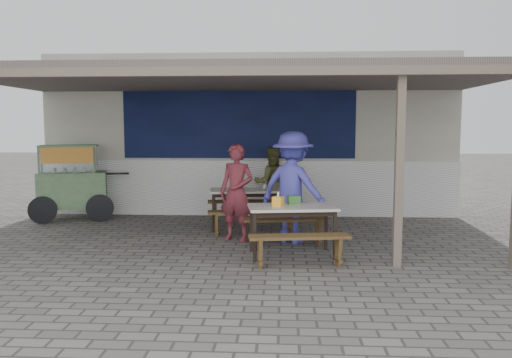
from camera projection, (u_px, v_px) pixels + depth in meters
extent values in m
plane|color=#65625C|center=(234.00, 248.00, 7.94)|extent=(60.00, 60.00, 0.00)
cube|color=beige|center=(250.00, 135.00, 11.34)|extent=(9.00, 1.20, 3.50)
cube|color=white|center=(248.00, 188.00, 10.83)|extent=(9.00, 0.10, 1.20)
cube|color=#0F1548|center=(238.00, 121.00, 10.71)|extent=(5.00, 0.03, 1.60)
cube|color=#5F5551|center=(239.00, 79.00, 8.65)|extent=(9.00, 4.20, 0.12)
cube|color=#726456|center=(226.00, 71.00, 6.63)|extent=(9.00, 0.12, 0.12)
cube|color=#726456|center=(399.00, 169.00, 6.78)|extent=(0.11, 0.11, 2.70)
cube|color=beige|center=(251.00, 190.00, 9.39)|extent=(1.60, 0.90, 0.04)
cube|color=black|center=(251.00, 193.00, 9.40)|extent=(1.48, 0.78, 0.06)
cube|color=black|center=(214.00, 213.00, 9.09)|extent=(0.05, 0.05, 0.71)
cube|color=black|center=(289.00, 212.00, 9.22)|extent=(0.05, 0.05, 0.71)
cube|color=black|center=(214.00, 208.00, 9.64)|extent=(0.05, 0.05, 0.71)
cube|color=black|center=(285.00, 207.00, 9.77)|extent=(0.05, 0.05, 0.71)
cube|color=brown|center=(254.00, 212.00, 8.79)|extent=(1.64, 0.52, 0.04)
cube|color=brown|center=(216.00, 225.00, 8.75)|extent=(0.09, 0.28, 0.41)
cube|color=brown|center=(290.00, 224.00, 8.88)|extent=(0.09, 0.28, 0.41)
cube|color=brown|center=(248.00, 201.00, 10.05)|extent=(1.64, 0.52, 0.04)
cube|color=brown|center=(215.00, 213.00, 10.01)|extent=(0.09, 0.28, 0.41)
cube|color=brown|center=(280.00, 212.00, 10.13)|extent=(0.09, 0.28, 0.41)
cube|color=beige|center=(292.00, 207.00, 7.39)|extent=(1.37, 0.87, 0.04)
cube|color=black|center=(292.00, 211.00, 7.39)|extent=(1.25, 0.76, 0.06)
cube|color=black|center=(255.00, 237.00, 7.09)|extent=(0.05, 0.05, 0.71)
cube|color=black|center=(335.00, 236.00, 7.19)|extent=(0.05, 0.05, 0.71)
cube|color=black|center=(252.00, 229.00, 7.66)|extent=(0.05, 0.05, 0.71)
cube|color=black|center=(326.00, 228.00, 7.76)|extent=(0.05, 0.05, 0.71)
cube|color=brown|center=(299.00, 237.00, 6.78)|extent=(1.41, 0.47, 0.04)
cube|color=brown|center=(260.00, 254.00, 6.75)|extent=(0.09, 0.28, 0.41)
cube|color=brown|center=(338.00, 252.00, 6.85)|extent=(0.09, 0.28, 0.41)
cube|color=brown|center=(286.00, 219.00, 8.06)|extent=(1.41, 0.47, 0.04)
cube|color=brown|center=(252.00, 234.00, 8.03)|extent=(0.09, 0.28, 0.41)
cube|color=brown|center=(318.00, 232.00, 8.13)|extent=(0.09, 0.28, 0.41)
cube|color=#6D8E5E|center=(73.00, 189.00, 10.34)|extent=(1.48, 1.07, 0.69)
cube|color=#6D8E5E|center=(74.00, 206.00, 10.38)|extent=(1.42, 1.01, 0.05)
cylinder|color=black|center=(43.00, 210.00, 9.88)|extent=(0.54, 0.22, 0.55)
cylinder|color=black|center=(100.00, 208.00, 10.15)|extent=(0.54, 0.22, 0.55)
cube|color=silver|center=(69.00, 159.00, 10.27)|extent=(1.22, 0.90, 0.54)
cube|color=#6D8E5E|center=(69.00, 146.00, 10.24)|extent=(1.27, 0.95, 0.04)
cube|color=#D56232|center=(67.00, 155.00, 9.95)|extent=(0.95, 0.32, 0.32)
cylinder|color=black|center=(112.00, 174.00, 10.51)|extent=(0.67, 0.25, 0.04)
imported|color=maroon|center=(237.00, 192.00, 8.39)|extent=(0.70, 0.57, 1.64)
imported|color=brown|center=(271.00, 183.00, 10.42)|extent=(0.81, 0.67, 1.51)
imported|color=#4847B7|center=(293.00, 187.00, 8.23)|extent=(1.38, 1.20, 1.85)
cube|color=#FFAD2A|center=(278.00, 201.00, 7.36)|extent=(0.18, 0.18, 0.14)
cube|color=#386E31|center=(294.00, 200.00, 7.58)|extent=(0.21, 0.17, 0.12)
cylinder|color=silver|center=(265.00, 186.00, 9.50)|extent=(0.07, 0.07, 0.08)
imported|color=silver|center=(234.00, 188.00, 9.43)|extent=(0.24, 0.24, 0.05)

